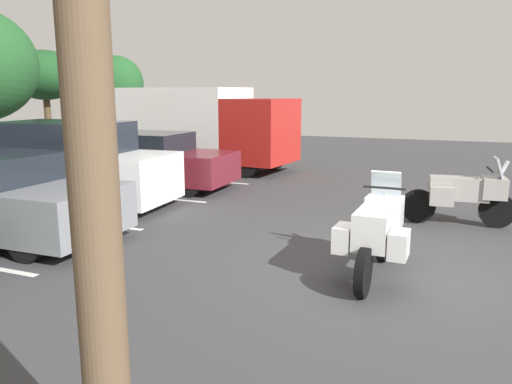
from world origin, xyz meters
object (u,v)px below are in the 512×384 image
at_px(motorcycle_touring, 377,229).
at_px(box_truck, 199,125).
at_px(motorcycle_second, 463,193).
at_px(car_maroon, 153,161).
at_px(car_white, 73,165).

height_order(motorcycle_touring, box_truck, box_truck).
relative_size(motorcycle_touring, motorcycle_second, 1.02).
bearing_deg(box_truck, motorcycle_touring, -138.21).
height_order(motorcycle_second, car_maroon, car_maroon).
relative_size(motorcycle_second, car_maroon, 0.48).
bearing_deg(car_white, motorcycle_second, -80.21).
distance_m(motorcycle_second, car_maroon, 8.00).
bearing_deg(car_maroon, car_white, 170.11).
distance_m(car_white, box_truck, 6.22).
distance_m(car_maroon, box_truck, 3.73).
bearing_deg(motorcycle_touring, car_white, 74.86).
bearing_deg(car_white, motorcycle_touring, -105.14).
height_order(motorcycle_second, car_white, car_white).
xyz_separation_m(motorcycle_second, box_truck, (4.75, 8.43, 0.83)).
distance_m(motorcycle_touring, car_maroon, 8.15).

